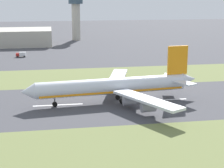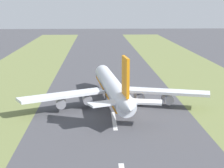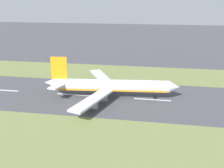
% 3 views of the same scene
% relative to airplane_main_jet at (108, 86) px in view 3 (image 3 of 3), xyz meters
% --- Properties ---
extents(ground_plane, '(800.00, 800.00, 0.00)m').
position_rel_airplane_main_jet_xyz_m(ground_plane, '(-0.43, -1.12, -6.02)').
color(ground_plane, '#424247').
extents(grass_median_west, '(40.00, 600.00, 0.01)m').
position_rel_airplane_main_jet_xyz_m(grass_median_west, '(-45.43, -1.12, -6.02)').
color(grass_median_west, olive).
rests_on(grass_median_west, ground).
extents(grass_median_east, '(40.00, 600.00, 0.01)m').
position_rel_airplane_main_jet_xyz_m(grass_median_east, '(44.57, -1.12, -6.02)').
color(grass_median_east, olive).
rests_on(grass_median_east, ground).
extents(centreline_dash_near, '(1.20, 18.00, 0.01)m').
position_rel_airplane_main_jet_xyz_m(centreline_dash_near, '(-0.43, -58.10, -6.01)').
color(centreline_dash_near, silver).
rests_on(centreline_dash_near, ground).
extents(centreline_dash_mid, '(1.20, 18.00, 0.01)m').
position_rel_airplane_main_jet_xyz_m(centreline_dash_mid, '(-0.43, -18.10, -6.01)').
color(centreline_dash_mid, silver).
rests_on(centreline_dash_mid, ground).
extents(centreline_dash_far, '(1.20, 18.00, 0.01)m').
position_rel_airplane_main_jet_xyz_m(centreline_dash_far, '(-0.43, 21.90, -6.01)').
color(centreline_dash_far, silver).
rests_on(centreline_dash_far, ground).
extents(airplane_main_jet, '(63.80, 67.21, 20.20)m').
position_rel_airplane_main_jet_xyz_m(airplane_main_jet, '(0.00, 0.00, 0.00)').
color(airplane_main_jet, silver).
rests_on(airplane_main_jet, ground).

